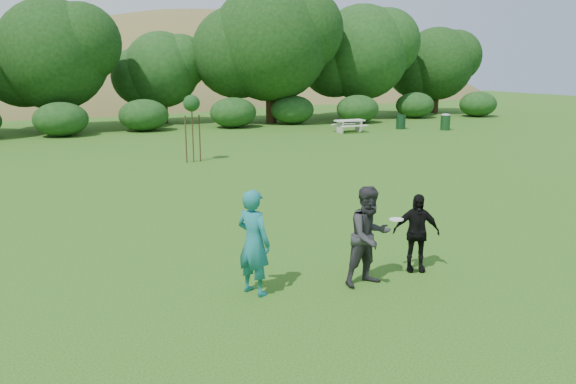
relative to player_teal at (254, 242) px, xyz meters
name	(u,v)px	position (x,y,z in m)	size (l,w,h in m)	color
ground	(351,277)	(2.01, -0.05, -0.97)	(120.00, 120.00, 0.00)	#19470C
player_teal	(254,242)	(0.00, 0.00, 0.00)	(0.71, 0.47, 1.95)	#196D73
player_grey	(369,236)	(2.13, -0.49, -0.02)	(0.93, 0.72, 1.91)	#2B2A2D
player_black	(416,233)	(3.40, -0.24, -0.18)	(0.94, 0.39, 1.60)	black
trash_can_near	(401,122)	(18.20, 21.05, -0.52)	(0.60, 0.60, 0.90)	#12331B
frisbee	(396,219)	(2.61, -0.65, 0.29)	(0.27, 0.27, 0.04)	white
sapling	(192,105)	(2.69, 14.27, 1.44)	(0.70, 0.70, 2.85)	#3A2916
picnic_table	(349,124)	(14.24, 20.83, -0.46)	(1.80, 1.48, 0.76)	silver
trash_can_lidded	(445,122)	(20.38, 19.33, -0.43)	(0.60, 0.60, 1.05)	#163C1C
hillside	(81,188)	(1.45, 68.40, -12.95)	(150.00, 72.00, 52.00)	olive
tree_row	(172,52)	(5.24, 28.64, 3.90)	(53.92, 10.38, 9.62)	#3A2616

